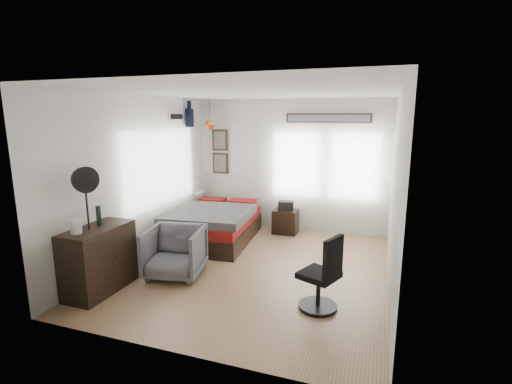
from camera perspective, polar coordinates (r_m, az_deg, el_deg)
ground_plane at (r=5.95m, az=-0.35°, el=-11.78°), size 4.00×4.50×0.01m
room_shell at (r=5.71m, az=-0.48°, el=4.12°), size 4.02×4.52×2.71m
wall_decor at (r=7.69m, az=-3.35°, el=9.65°), size 3.55×1.32×1.44m
bed at (r=7.18m, az=-6.50°, el=-5.01°), size 1.58×2.12×0.64m
dresser at (r=5.53m, az=-22.97°, el=-9.51°), size 0.48×1.00×0.90m
armchair at (r=5.70m, az=-12.36°, el=-9.02°), size 0.94×0.96×0.74m
nightstand at (r=7.62m, az=4.57°, el=-4.55°), size 0.49×0.39×0.48m
task_chair at (r=4.71m, az=10.19°, el=-13.19°), size 0.56×0.56×0.96m
kettle at (r=5.20m, az=-25.96°, el=-4.81°), size 0.16×0.13×0.18m
bottle at (r=5.47m, az=-23.04°, el=-3.34°), size 0.07×0.07×0.26m
stand_fan at (r=5.18m, az=-24.77°, el=1.58°), size 0.21×0.32×0.83m
black_bag at (r=7.54m, az=4.61°, el=-2.12°), size 0.34×0.25×0.18m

